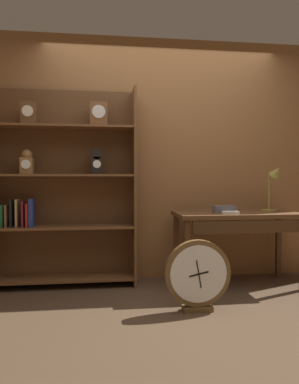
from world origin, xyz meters
The scene contains 8 objects.
ground_plane centered at (0.00, 0.00, 0.00)m, with size 10.00×10.00×0.00m, color #4C3826.
back_wood_panel centered at (0.00, 1.29, 1.30)m, with size 4.80×0.05×2.60m, color brown.
bookshelf centered at (-1.06, 1.11, 0.99)m, with size 1.46×0.32×2.00m.
workbench centered at (0.71, 0.85, 0.65)m, with size 1.25×0.60×0.75m.
desk_lamp centered at (1.12, 0.89, 1.06)m, with size 0.22×0.22×0.50m.
toolbox_small centered at (0.56, 0.84, 0.78)m, with size 0.20×0.12×0.07m, color #595960.
open_repair_manual centered at (0.60, 0.77, 0.76)m, with size 0.16×0.22×0.03m, color silver.
round_clock_large centered at (0.13, 0.23, 0.30)m, with size 0.55×0.11×0.59m.
Camera 1 is at (-0.63, -2.61, 1.08)m, focal length 33.65 mm.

